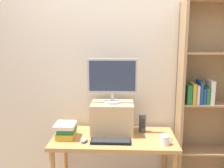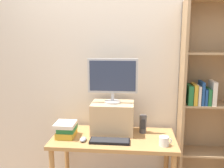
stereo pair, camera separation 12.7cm
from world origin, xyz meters
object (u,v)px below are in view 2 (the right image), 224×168
Objects in this scene: desk_speaker at (143,124)px; book_stack at (66,129)px; bookshelf_unit at (211,103)px; computer_monitor at (113,78)px; keyboard at (110,141)px; riser_box at (113,118)px; desk at (114,146)px; coffee_mug at (164,141)px; computer_mouse at (83,139)px.

book_stack is at bearing -166.63° from desk_speaker.
bookshelf_unit reaches higher than computer_monitor.
bookshelf_unit is 1.12m from keyboard.
bookshelf_unit reaches higher than keyboard.
riser_box is 0.42m from computer_monitor.
keyboard is at bearing -12.42° from book_stack.
bookshelf_unit is 8.82× the size of book_stack.
computer_monitor is at bearing 100.66° from desk.
computer_monitor is at bearing -173.29° from bookshelf_unit.
bookshelf_unit is 1.03m from riser_box.
riser_box is at bearing 89.26° from keyboard.
book_stack is at bearing 167.58° from keyboard.
coffee_mug is at bearing -19.21° from desk.
keyboard is 0.43m from desk_speaker.
coffee_mug is at bearing -141.83° from bookshelf_unit.
riser_box is at bearing 43.86° from computer_mouse.
coffee_mug reaches higher than computer_mouse.
desk is 2.84× the size of riser_box.
computer_monitor is 4.84× the size of computer_mouse.
keyboard is 0.46m from book_stack.
desk is at bearing -79.47° from riser_box.
bookshelf_unit reaches higher than book_stack.
coffee_mug is (0.50, -0.28, -0.53)m from computer_monitor.
desk_speaker is (0.76, 0.18, 0.02)m from book_stack.
desk_speaker is (0.58, 0.28, 0.08)m from computer_mouse.
coffee_mug is (0.50, -0.28, -0.12)m from riser_box.
book_stack is at bearing 172.35° from coffee_mug.
computer_monitor is (-1.01, -0.12, 0.27)m from bookshelf_unit.
riser_box is (-1.01, -0.12, -0.15)m from bookshelf_unit.
desk is at bearing 160.79° from coffee_mug.
bookshelf_unit is 20.07× the size of computer_mouse.
desk_speaker reaches higher than coffee_mug.
book_stack is 1.27× the size of desk_speaker.
coffee_mug is at bearing -58.97° from desk_speaker.
bookshelf_unit is 1.35m from computer_mouse.
keyboard is at bearing -159.91° from bookshelf_unit.
desk_speaker is (-0.69, -0.09, -0.22)m from bookshelf_unit.
computer_monitor is at bearing 150.70° from coffee_mug.
desk_speaker reaches higher than book_stack.
desk_speaker is at bearing 121.03° from coffee_mug.
computer_mouse is 0.22m from book_stack.
desk_speaker is at bearing 4.93° from riser_box.
computer_mouse is (-1.27, -0.37, -0.29)m from bookshelf_unit.
riser_box is at bearing 90.00° from computer_monitor.
coffee_mug is (0.76, -0.03, 0.03)m from computer_mouse.
coffee_mug reaches higher than desk.
bookshelf_unit is 1.05m from computer_monitor.
coffee_mug is at bearing -7.65° from book_stack.
keyboard is 3.67× the size of computer_mouse.
desk_speaker is (-0.19, 0.31, 0.05)m from coffee_mug.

